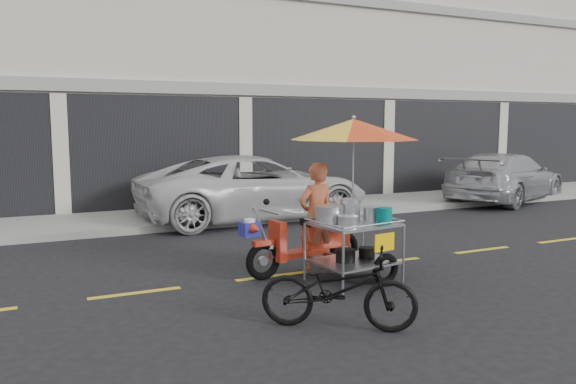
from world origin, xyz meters
name	(u,v)px	position (x,y,z in m)	size (l,w,h in m)	color
ground	(388,262)	(0.00, 0.00, 0.00)	(90.00, 90.00, 0.00)	black
sidewalk	(260,210)	(0.00, 5.50, 0.07)	(45.00, 3.00, 0.15)	gray
shophouse_block	(279,65)	(2.82, 10.59, 4.24)	(36.00, 8.11, 10.40)	beige
centerline	(388,262)	(0.00, 0.00, 0.00)	(42.00, 0.10, 0.01)	gold
white_pickup	(254,187)	(-0.45, 4.70, 0.75)	(2.49, 5.40, 1.50)	silver
silver_pickup	(505,177)	(7.17, 4.50, 0.70)	(1.96, 4.81, 1.40)	#B1B4B9
near_bicycle	(338,289)	(-2.22, -2.23, 0.45)	(0.59, 1.69, 0.89)	black
food_vendor_rig	(338,176)	(-1.18, -0.41, 1.47)	(2.51, 2.02, 2.34)	black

